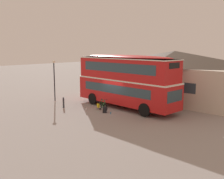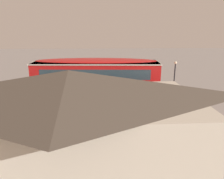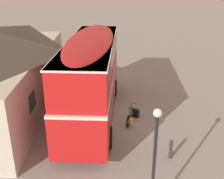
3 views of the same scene
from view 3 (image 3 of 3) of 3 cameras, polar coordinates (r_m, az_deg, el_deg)
The scene contains 8 objects.
ground_plane at distance 16.29m, azimuth -0.47°, elevation -6.26°, with size 120.00×120.00×0.00m, color gray.
double_decker_bus at distance 15.69m, azimuth -4.26°, elevation 3.11°, with size 10.42×3.02×4.79m.
touring_bicycle at distance 15.82m, azimuth 3.79°, elevation -5.71°, with size 1.64×0.62×1.04m.
backpack_on_ground at distance 16.56m, azimuth 5.06°, elevation -4.78°, with size 0.38×0.38×0.53m.
water_bottle_blue_sports at distance 17.26m, azimuth 4.84°, elevation -4.24°, with size 0.06×0.06×0.21m.
water_bottle_clear_plastic at distance 15.02m, azimuth 7.19°, elevation -8.63°, with size 0.07×0.07×0.24m.
street_lamp at distance 9.14m, azimuth 8.83°, elevation -12.66°, with size 0.28×0.28×4.14m.
kerb_bollard at distance 13.17m, azimuth 12.03°, elevation -11.89°, with size 0.16×0.16×0.97m.
Camera 3 is at (-14.29, -0.19, 7.81)m, focal length 44.35 mm.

